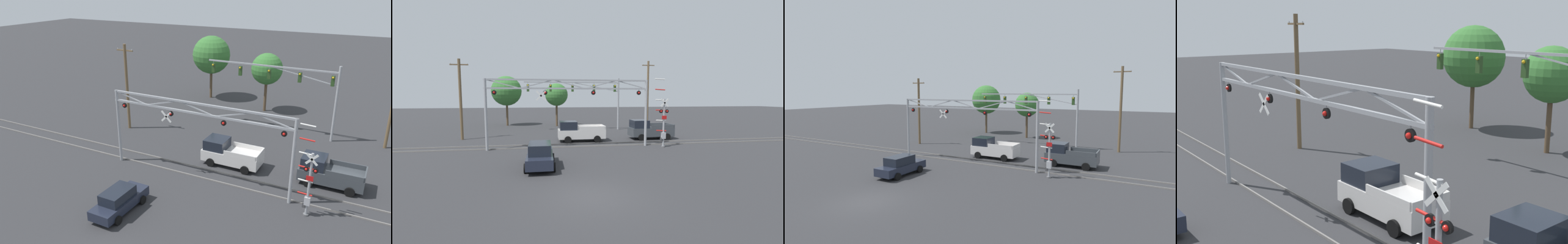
{
  "view_description": "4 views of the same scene",
  "coord_description": "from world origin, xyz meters",
  "views": [
    {
      "loc": [
        11.6,
        -10.96,
        14.15
      ],
      "look_at": [
        -1.17,
        13.65,
        3.68
      ],
      "focal_mm": 35.0,
      "sensor_mm": 36.0,
      "label": 1
    },
    {
      "loc": [
        -2.09,
        -11.28,
        4.54
      ],
      "look_at": [
        1.91,
        13.38,
        2.11
      ],
      "focal_mm": 24.0,
      "sensor_mm": 36.0,
      "label": 2
    },
    {
      "loc": [
        14.93,
        -12.67,
        6.89
      ],
      "look_at": [
        0.85,
        12.9,
        3.87
      ],
      "focal_mm": 28.0,
      "sensor_mm": 36.0,
      "label": 3
    },
    {
      "loc": [
        15.89,
        2.61,
        7.94
      ],
      "look_at": [
        0.83,
        14.53,
        4.01
      ],
      "focal_mm": 45.0,
      "sensor_mm": 36.0,
      "label": 4
    }
  ],
  "objects": [
    {
      "name": "rail_track_near",
      "position": [
        0.0,
        11.81,
        0.05
      ],
      "size": [
        80.0,
        0.08,
        0.1
      ],
      "primitive_type": "cube",
      "color": "gray",
      "rests_on": "ground_plane"
    },
    {
      "name": "rail_track_far",
      "position": [
        0.0,
        13.24,
        0.05
      ],
      "size": [
        80.0,
        0.08,
        0.1
      ],
      "primitive_type": "cube",
      "color": "gray",
      "rests_on": "ground_plane"
    },
    {
      "name": "crossing_gantry",
      "position": [
        -0.02,
        11.53,
        4.35
      ],
      "size": [
        14.26,
        0.27,
        6.05
      ],
      "color": "#9EA0A5",
      "rests_on": "ground_plane"
    },
    {
      "name": "pickup_truck_lead",
      "position": [
        1.21,
        14.95,
        0.97
      ],
      "size": [
        4.7,
        2.29,
        2.06
      ],
      "color": "silver",
      "rests_on": "ground_plane"
    },
    {
      "name": "utility_pole_left",
      "position": [
        -10.83,
        17.79,
        4.36
      ],
      "size": [
        1.8,
        0.28,
        8.44
      ],
      "color": "brown",
      "rests_on": "ground_plane"
    },
    {
      "name": "background_tree_beyond_span",
      "position": [
        -8.06,
        31.14,
        5.43
      ],
      "size": [
        4.61,
        4.61,
        7.74
      ],
      "color": "brown",
      "rests_on": "ground_plane"
    },
    {
      "name": "background_tree_far_left_verge",
      "position": [
        -0.4,
        29.24,
        4.83
      ],
      "size": [
        3.46,
        3.46,
        6.59
      ],
      "color": "brown",
      "rests_on": "ground_plane"
    }
  ]
}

